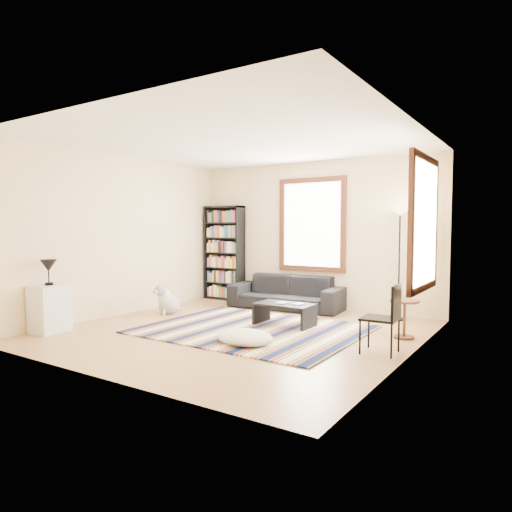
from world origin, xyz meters
The scene contains 21 objects.
floor centered at (0.00, 0.00, -0.05)m, with size 5.00×5.00×0.10m, color tan.
ceiling centered at (0.00, 0.00, 2.85)m, with size 5.00×5.00×0.10m, color white.
wall_back centered at (0.00, 2.55, 1.40)m, with size 5.00×0.10×2.80m, color #D3B88E.
wall_front centered at (0.00, -2.55, 1.40)m, with size 5.00×0.10×2.80m, color #D3B88E.
wall_left centered at (-2.55, 0.00, 1.40)m, with size 0.10×5.00×2.80m, color #D3B88E.
wall_right centered at (2.55, 0.00, 1.40)m, with size 0.10×5.00×2.80m, color #D3B88E.
window_back centered at (0.00, 2.47, 1.60)m, with size 1.20×0.06×1.60m, color white.
window_right centered at (2.47, 0.80, 1.60)m, with size 0.06×1.20×1.60m, color white.
rug centered at (0.14, 0.19, 0.01)m, with size 3.16×2.53×0.02m, color #0C183E.
sofa centered at (-0.32, 2.05, 0.32)m, with size 0.84×2.16×0.63m, color black.
bookshelf centered at (-2.00, 2.32, 1.00)m, with size 0.90×0.30×2.00m, color black.
coffee_table centered at (0.41, 0.68, 0.18)m, with size 0.90×0.50×0.36m, color black.
book_a centered at (0.31, 0.68, 0.37)m, with size 0.14×0.19×0.02m, color beige.
book_b centered at (0.56, 0.73, 0.37)m, with size 0.15×0.20×0.02m, color beige.
floor_cushion centered at (0.53, -0.59, 0.10)m, with size 0.80×0.60×0.20m, color white.
floor_lamp centered at (1.77, 2.15, 0.93)m, with size 0.30×0.30×1.86m, color black, non-canonical shape.
side_table centered at (2.20, 0.92, 0.27)m, with size 0.40×0.40×0.54m, color #4E1D13.
folding_chair centered at (2.15, -0.01, 0.43)m, with size 0.42×0.40×0.86m, color black.
white_cabinet centered at (-2.30, -1.56, 0.35)m, with size 0.38×0.50×0.70m, color silver.
table_lamp centered at (-2.30, -1.56, 0.89)m, with size 0.24×0.24×0.38m, color black, non-canonical shape.
dog centered at (-1.82, 0.45, 0.27)m, with size 0.39×0.54×0.54m, color silver, non-canonical shape.
Camera 1 is at (3.90, -5.48, 1.56)m, focal length 32.00 mm.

